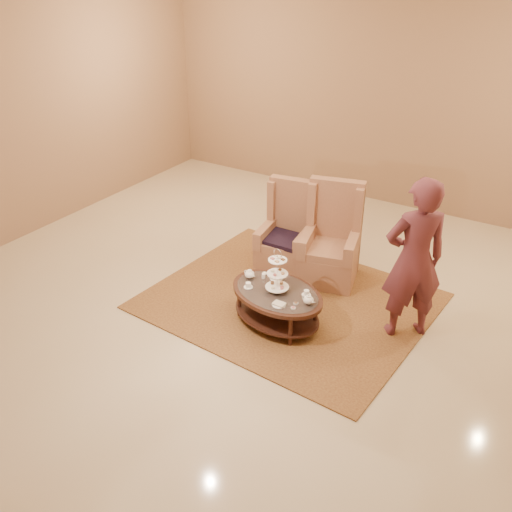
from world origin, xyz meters
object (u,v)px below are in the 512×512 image
Objects in this scene: armchair_left at (288,241)px; armchair_right at (331,248)px; tea_table at (277,297)px; person at (414,260)px.

armchair_right is at bearing 0.28° from armchair_left.
person is (1.29, 0.59, 0.57)m from tea_table.
tea_table is at bearing -15.06° from person.
person is at bearing -42.37° from armchair_right.
person reaches higher than tea_table.
armchair_right is at bearing -68.11° from person.
armchair_left is (-0.51, 1.17, 0.06)m from tea_table.
armchair_left is 0.65× the size of person.
armchair_right is at bearing 100.32° from tea_table.
tea_table is 1.02× the size of armchair_right.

